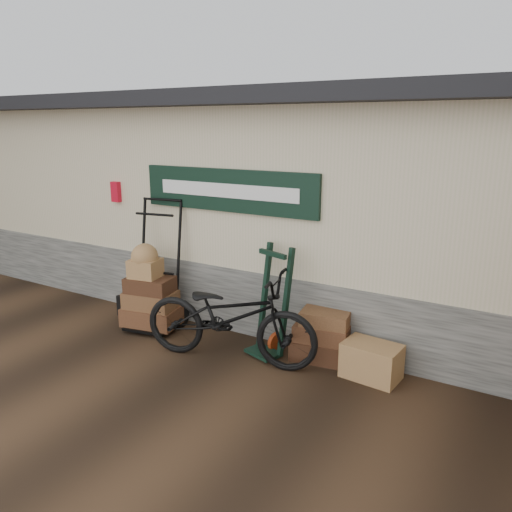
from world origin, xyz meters
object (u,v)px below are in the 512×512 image
(wicker_hamper, at_px, (371,361))
(black_trunk, at_px, (130,306))
(suitcase_stack, at_px, (322,335))
(green_barrow, at_px, (272,301))
(porter_trolley, at_px, (157,263))
(bicycle, at_px, (229,312))

(wicker_hamper, height_order, black_trunk, wicker_hamper)
(suitcase_stack, height_order, wicker_hamper, suitcase_stack)
(green_barrow, height_order, black_trunk, green_barrow)
(wicker_hamper, relative_size, black_trunk, 2.01)
(wicker_hamper, bearing_deg, green_barrow, -179.15)
(porter_trolley, relative_size, wicker_hamper, 2.94)
(porter_trolley, relative_size, green_barrow, 1.33)
(black_trunk, height_order, bicycle, bicycle)
(suitcase_stack, xyz_separation_m, wicker_hamper, (0.67, -0.15, -0.11))
(porter_trolley, xyz_separation_m, suitcase_stack, (2.42, 0.19, -0.60))
(porter_trolley, bearing_deg, black_trunk, 166.72)
(green_barrow, bearing_deg, suitcase_stack, 33.33)
(green_barrow, distance_m, wicker_hamper, 1.36)
(porter_trolley, bearing_deg, bicycle, -26.70)
(porter_trolley, distance_m, wicker_hamper, 3.17)
(green_barrow, bearing_deg, bicycle, -109.02)
(green_barrow, relative_size, wicker_hamper, 2.20)
(bicycle, bearing_deg, black_trunk, 66.31)
(green_barrow, height_order, wicker_hamper, green_barrow)
(black_trunk, bearing_deg, porter_trolley, -2.53)
(porter_trolley, distance_m, green_barrow, 1.83)
(wicker_hamper, bearing_deg, bicycle, -163.85)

